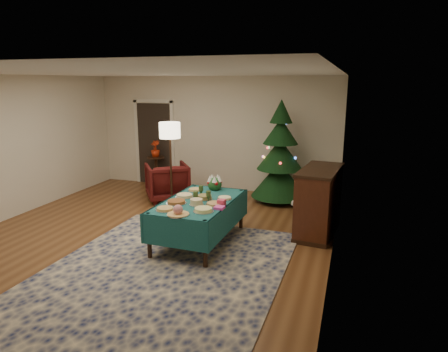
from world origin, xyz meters
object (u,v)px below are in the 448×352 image
(floor_lamp, at_px, (170,135))
(piano, at_px, (318,202))
(armchair, at_px, (167,180))
(potted_plant, at_px, (155,152))
(gift_box, at_px, (221,203))
(christmas_tree, at_px, (280,156))
(side_table, at_px, (156,172))
(buffet_table, at_px, (199,209))

(floor_lamp, xyz_separation_m, piano, (3.07, -0.64, -0.94))
(armchair, height_order, potted_plant, potted_plant)
(gift_box, relative_size, floor_lamp, 0.06)
(armchair, bearing_deg, floor_lamp, 90.55)
(potted_plant, height_order, christmas_tree, christmas_tree)
(floor_lamp, relative_size, piano, 1.27)
(side_table, relative_size, piano, 0.54)
(christmas_tree, bearing_deg, armchair, -164.21)
(armchair, xyz_separation_m, side_table, (-0.78, 0.97, -0.08))
(piano, bearing_deg, christmas_tree, 120.11)
(gift_box, height_order, christmas_tree, christmas_tree)
(side_table, xyz_separation_m, piano, (4.14, -2.01, 0.19))
(floor_lamp, height_order, christmas_tree, christmas_tree)
(armchair, distance_m, side_table, 1.25)
(side_table, xyz_separation_m, potted_plant, (0.00, 0.00, 0.50))
(floor_lamp, xyz_separation_m, potted_plant, (-1.07, 1.37, -0.63))
(christmas_tree, bearing_deg, floor_lamp, -152.84)
(gift_box, bearing_deg, floor_lamp, 133.52)
(buffet_table, relative_size, gift_box, 16.39)
(buffet_table, height_order, potted_plant, potted_plant)
(buffet_table, relative_size, christmas_tree, 0.84)
(gift_box, height_order, potted_plant, potted_plant)
(gift_box, xyz_separation_m, floor_lamp, (-1.71, 1.80, 0.74))
(floor_lamp, height_order, potted_plant, floor_lamp)
(side_table, height_order, piano, piano)
(buffet_table, relative_size, side_table, 2.48)
(armchair, bearing_deg, buffet_table, 91.58)
(armchair, xyz_separation_m, piano, (3.37, -1.03, 0.11))
(armchair, relative_size, side_table, 1.19)
(gift_box, relative_size, christmas_tree, 0.05)
(gift_box, distance_m, floor_lamp, 2.59)
(armchair, relative_size, potted_plant, 2.24)
(buffet_table, height_order, christmas_tree, christmas_tree)
(gift_box, height_order, side_table, gift_box)
(christmas_tree, bearing_deg, piano, -59.89)
(buffet_table, distance_m, piano, 2.06)
(buffet_table, bearing_deg, potted_plant, 127.80)
(gift_box, xyz_separation_m, christmas_tree, (0.38, 2.87, 0.23))
(gift_box, distance_m, armchair, 2.99)
(side_table, bearing_deg, potted_plant, 90.00)
(armchair, bearing_deg, side_table, -87.21)
(armchair, bearing_deg, piano, 127.10)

